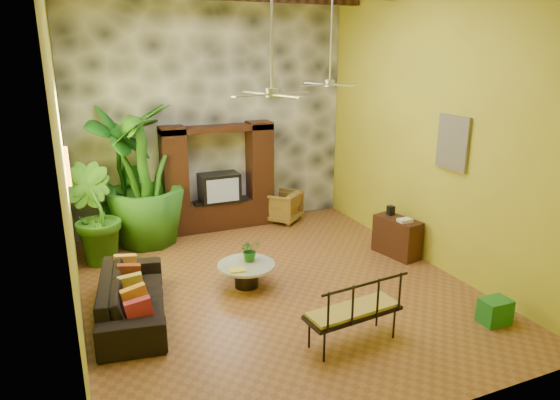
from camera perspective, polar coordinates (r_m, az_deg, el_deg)
name	(u,v)px	position (r m, az deg, el deg)	size (l,w,h in m)	color
ground	(275,286)	(8.46, -0.59, -9.75)	(7.00, 7.00, 0.00)	brown
back_wall	(212,112)	(10.96, -7.81, 9.90)	(6.00, 0.02, 5.00)	#ADA427
left_wall	(62,152)	(7.11, -23.68, 5.03)	(0.02, 7.00, 5.00)	#ADA427
right_wall	(432,126)	(9.24, 16.97, 8.10)	(0.02, 7.00, 5.00)	#ADA427
stone_accent_wall	(213,113)	(10.90, -7.72, 9.87)	(5.98, 0.10, 4.98)	#33353A
entertainment_center	(219,185)	(10.90, -6.98, 1.68)	(2.40, 0.55, 2.30)	black
ceiling_fan_front	(272,78)	(7.14, -0.93, 13.77)	(1.28, 1.28, 1.86)	#ADADB1
ceiling_fan_back	(330,72)	(9.36, 5.77, 14.38)	(1.28, 1.28, 1.86)	#ADADB1
wall_art_mask	(67,166)	(8.16, -23.13, 3.57)	(0.06, 0.32, 0.55)	orange
wall_art_painting	(453,143)	(8.80, 19.15, 6.18)	(0.06, 0.70, 0.90)	#26628D
sofa	(133,297)	(7.70, -16.50, -10.54)	(2.26, 0.88, 0.66)	black
wicker_armchair	(282,206)	(11.42, 0.24, -0.72)	(0.75, 0.77, 0.70)	olive
tall_plant_a	(121,174)	(10.45, -17.72, 2.88)	(1.49, 1.01, 2.83)	#19601A
tall_plant_b	(93,215)	(9.64, -20.63, -1.59)	(1.01, 0.82, 1.84)	#2E6A1C
tall_plant_c	(143,176)	(10.17, -15.35, 2.68)	(1.58, 1.58, 2.82)	#27671B
coffee_table	(247,272)	(8.35, -3.85, -8.20)	(0.95, 0.95, 0.40)	black
centerpiece_plant	(250,250)	(8.34, -3.45, -5.72)	(0.34, 0.29, 0.38)	#1D5C18
yellow_tray	(238,270)	(8.05, -4.87, -8.00)	(0.25, 0.18, 0.03)	yellow
iron_bench	(356,309)	(6.71, 8.73, -12.16)	(1.37, 0.61, 0.57)	black
side_console	(397,237)	(9.78, 13.22, -4.12)	(0.41, 0.92, 0.73)	#372211
green_bin	(495,311)	(7.95, 23.34, -11.57)	(0.42, 0.31, 0.36)	#1E7324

